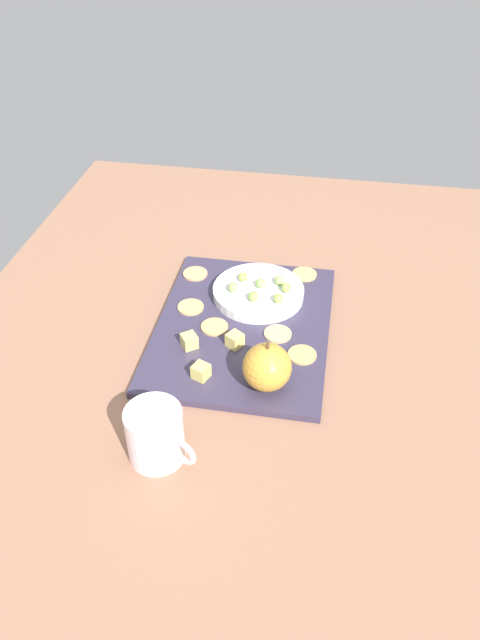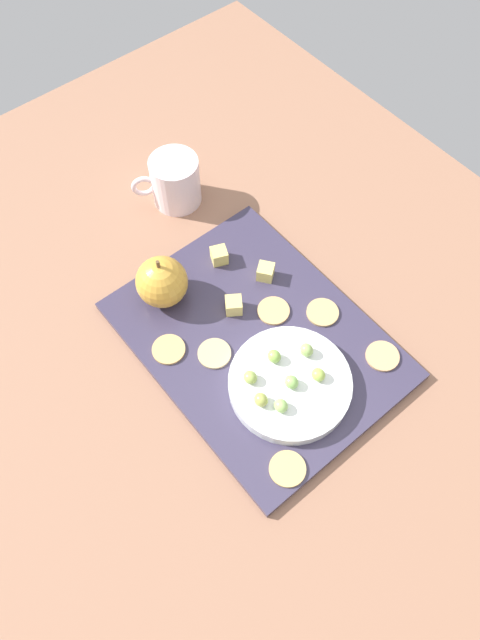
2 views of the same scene
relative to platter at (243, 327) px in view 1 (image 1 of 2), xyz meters
The scene contains 22 objects.
table 3.81cm from the platter, 124.18° to the right, with size 127.19×104.62×3.03cm, color #8F644C.
platter is the anchor object (origin of this frame).
serving_dish 8.66cm from the platter, ahead, with size 16.49×16.49×1.84cm, color white.
apple_whole 15.74cm from the platter, 156.81° to the right, with size 7.46×7.46×7.46cm, color gold.
apple_stem 17.43cm from the platter, 156.81° to the right, with size 0.50×0.50×1.20cm, color brown.
cheese_cube_0 14.63cm from the platter, 162.93° to the left, with size 2.34×2.34×2.34cm, color #E2CF6B.
cheese_cube_1 10.68cm from the platter, 132.88° to the left, with size 2.34×2.34×2.34cm, color #E6D570.
cheese_cube_2 5.96cm from the platter, behind, with size 2.34×2.34×2.34cm, color #EBD26D.
cracker_0 10.40cm from the platter, 73.62° to the left, with size 4.66×4.66×0.40cm, color tan.
cracker_1 18.93cm from the platter, 28.51° to the right, with size 4.66×4.66×0.40cm, color tan.
cracker_2 5.14cm from the platter, 113.40° to the left, with size 4.66×4.66×0.40cm, color tan.
cracker_3 6.63cm from the platter, 109.52° to the right, with size 4.66×4.66×0.40cm, color tan.
cracker_4 12.47cm from the platter, 120.47° to the right, with size 4.66×4.66×0.40cm, color tan.
cracker_5 17.59cm from the platter, 40.96° to the left, with size 4.66×4.66×0.40cm, color tan.
grape_0 5.78cm from the platter, 11.76° to the right, with size 1.92×1.73×1.71cm, color #89B44C.
grape_1 9.61cm from the platter, 10.63° to the right, with size 1.92×1.73×1.67cm, color #87BA5B.
grape_2 10.92cm from the platter, 37.63° to the right, with size 1.92×1.73×1.76cm, color #9FAB4C.
grape_3 7.98cm from the platter, 47.40° to the right, with size 1.92×1.73×1.57cm, color #96AF51.
grape_4 10.96cm from the platter, ahead, with size 1.92×1.73×1.56cm, color #9DBE4C.
grape_5 11.98cm from the platter, 25.06° to the right, with size 1.92×1.73×1.58cm, color #94C163.
grape_6 8.05cm from the platter, 24.04° to the left, with size 1.92×1.73×1.77cm, color #8FB15C.
cup 29.79cm from the platter, 166.21° to the left, with size 7.81×10.42×8.34cm.
Camera 1 is at (-78.41, -10.71, 70.45)cm, focal length 34.29 mm.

